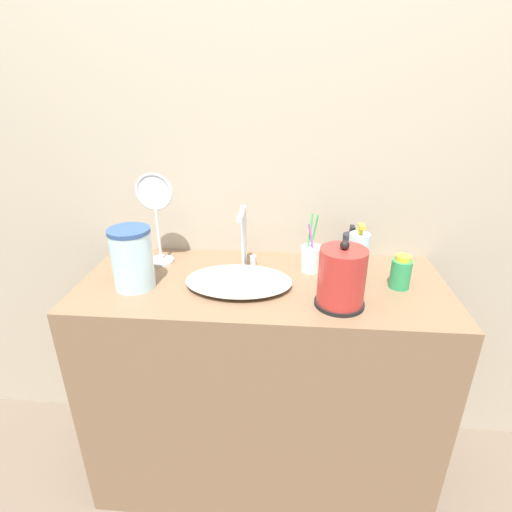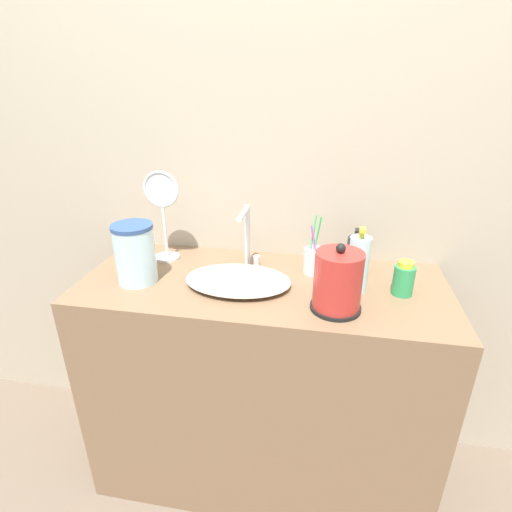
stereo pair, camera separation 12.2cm
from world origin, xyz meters
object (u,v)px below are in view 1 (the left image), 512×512
Objects in this scene: lotion_bottle at (357,260)px; toothbrush_cup at (311,258)px; water_pitcher at (132,258)px; faucet at (244,234)px; mouthwash_bottle at (401,273)px; vanity_mirror at (156,211)px; electric_kettle at (341,279)px; shampoo_bottle at (350,250)px.

toothbrush_cup is at bearing 144.41° from lotion_bottle.
water_pitcher is at bearing -174.64° from lotion_bottle.
lotion_bottle is (0.15, -0.11, 0.05)m from toothbrush_cup.
faucet is 1.10× the size of toothbrush_cup.
toothbrush_cup is 0.96× the size of lotion_bottle.
vanity_mirror reaches higher than mouthwash_bottle.
electric_kettle is at bearing -37.43° from faucet.
faucet reaches higher than shampoo_bottle.
lotion_bottle is at bearing -10.25° from vanity_mirror.
mouthwash_bottle is (0.55, -0.12, -0.08)m from faucet.
vanity_mirror reaches higher than faucet.
vanity_mirror is 0.23m from water_pitcher.
shampoo_bottle is at bearing 18.51° from toothbrush_cup.
vanity_mirror reaches higher than electric_kettle.
toothbrush_cup is 0.19m from lotion_bottle.
shampoo_bottle is 0.80m from water_pitcher.
lotion_bottle is at bearing -89.15° from shampoo_bottle.
mouthwash_bottle is at bearing -8.71° from vanity_mirror.
toothbrush_cup is at bearing 159.95° from mouthwash_bottle.
shampoo_bottle reaches higher than mouthwash_bottle.
toothbrush_cup reaches higher than water_pitcher.
lotion_bottle is 0.77m from water_pitcher.
vanity_mirror is (-0.89, 0.14, 0.15)m from mouthwash_bottle.
electric_kettle reaches higher than shampoo_bottle.
lotion_bottle reaches higher than mouthwash_bottle.
faucet reaches higher than lotion_bottle.
electric_kettle is at bearing -5.62° from water_pitcher.
toothbrush_cup reaches higher than shampoo_bottle.
toothbrush_cup is at bearing -1.69° from faucet.
water_pitcher is (-0.76, -0.07, 0.01)m from lotion_bottle.
faucet is at bearing -3.23° from vanity_mirror.
shampoo_bottle is 1.41× the size of mouthwash_bottle.
lotion_bottle reaches higher than shampoo_bottle.
faucet is 0.68× the size of vanity_mirror.
vanity_mirror is at bearing 169.75° from lotion_bottle.
lotion_bottle is at bearing 63.84° from electric_kettle.
vanity_mirror reaches higher than lotion_bottle.
faucet is 0.41m from shampoo_bottle.
mouthwash_bottle is 0.56× the size of water_pitcher.
faucet is 1.13× the size of water_pitcher.
electric_kettle is 0.30m from shampoo_bottle.
shampoo_bottle is (0.15, 0.05, 0.02)m from toothbrush_cup.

